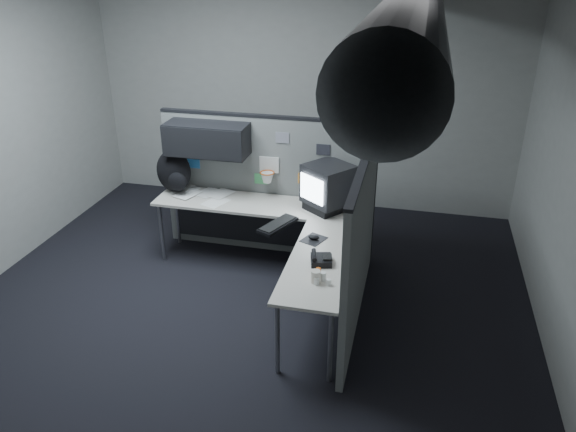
% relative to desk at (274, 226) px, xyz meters
% --- Properties ---
extents(room, '(5.62, 5.62, 3.22)m').
position_rel_desk_xyz_m(room, '(0.41, -0.70, 1.48)').
color(room, black).
rests_on(room, ground).
extents(partition_back, '(2.44, 0.42, 1.63)m').
position_rel_desk_xyz_m(partition_back, '(-0.40, 0.53, 0.38)').
color(partition_back, slate).
rests_on(partition_back, ground).
extents(partition_right, '(0.07, 2.23, 1.63)m').
position_rel_desk_xyz_m(partition_right, '(0.95, -0.49, 0.21)').
color(partition_right, slate).
rests_on(partition_right, ground).
extents(desk, '(2.31, 2.11, 0.73)m').
position_rel_desk_xyz_m(desk, '(0.00, 0.00, 0.00)').
color(desk, beige).
rests_on(desk, ground).
extents(monitor, '(0.61, 0.61, 0.49)m').
position_rel_desk_xyz_m(monitor, '(0.51, 0.31, 0.37)').
color(monitor, black).
rests_on(monitor, desk).
extents(keyboard, '(0.35, 0.51, 0.04)m').
position_rel_desk_xyz_m(keyboard, '(0.10, -0.22, 0.14)').
color(keyboard, black).
rests_on(keyboard, desk).
extents(mouse, '(0.26, 0.28, 0.05)m').
position_rel_desk_xyz_m(mouse, '(0.50, -0.42, 0.13)').
color(mouse, black).
rests_on(mouse, desk).
extents(phone, '(0.22, 0.23, 0.09)m').
position_rel_desk_xyz_m(phone, '(0.65, -0.83, 0.15)').
color(phone, black).
rests_on(phone, desk).
extents(bottles, '(0.16, 0.17, 0.09)m').
position_rel_desk_xyz_m(bottles, '(0.70, -1.12, 0.15)').
color(bottles, silver).
rests_on(bottles, desk).
extents(cup, '(0.10, 0.10, 0.11)m').
position_rel_desk_xyz_m(cup, '(0.66, -1.16, 0.17)').
color(cup, beige).
rests_on(cup, desk).
extents(papers, '(0.79, 0.72, 0.02)m').
position_rel_desk_xyz_m(papers, '(-0.96, 0.39, 0.13)').
color(papers, white).
rests_on(papers, desk).
extents(backpack, '(0.46, 0.42, 0.49)m').
position_rel_desk_xyz_m(backpack, '(-1.26, 0.38, 0.35)').
color(backpack, black).
rests_on(backpack, desk).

